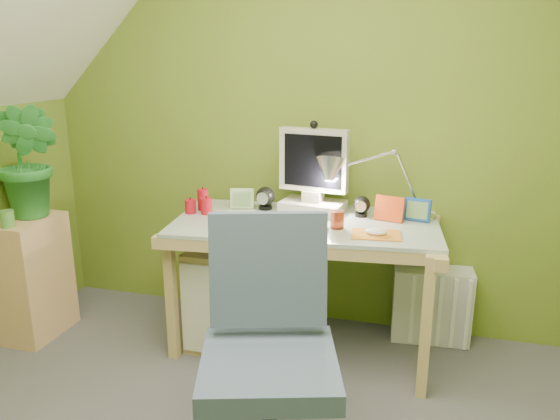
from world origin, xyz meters
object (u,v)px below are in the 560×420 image
(side_ledge, at_px, (33,277))
(potted_plant, at_px, (30,161))
(desk, at_px, (305,285))
(task_chair, at_px, (269,363))
(radiator, at_px, (431,305))
(monitor, at_px, (314,165))
(desk_lamp, at_px, (398,168))

(side_ledge, xyz_separation_m, potted_plant, (0.03, 0.05, 0.67))
(desk, xyz_separation_m, side_ledge, (-1.52, -0.27, -0.02))
(task_chair, distance_m, radiator, 1.43)
(radiator, bearing_deg, desk, -163.04)
(desk, height_order, task_chair, task_chair)
(potted_plant, xyz_separation_m, radiator, (2.16, 0.49, -0.80))
(potted_plant, bearing_deg, side_ledge, -124.27)
(desk, height_order, side_ledge, desk)
(potted_plant, bearing_deg, desk, 8.41)
(side_ledge, height_order, radiator, side_ledge)
(monitor, height_order, desk_lamp, desk_lamp)
(side_ledge, height_order, task_chair, task_chair)
(radiator, bearing_deg, side_ledge, -171.07)
(monitor, bearing_deg, task_chair, -77.98)
(potted_plant, relative_size, task_chair, 0.63)
(task_chair, bearing_deg, side_ledge, 138.61)
(desk_lamp, xyz_separation_m, task_chair, (-0.35, -1.18, -0.50))
(side_ledge, xyz_separation_m, radiator, (2.20, 0.54, -0.13))
(desk, bearing_deg, task_chair, -90.16)
(potted_plant, xyz_separation_m, task_chair, (1.59, -0.78, -0.51))
(side_ledge, distance_m, task_chair, 1.79)
(desk_lamp, relative_size, side_ledge, 0.77)
(potted_plant, height_order, radiator, potted_plant)
(desk, xyz_separation_m, task_chair, (0.10, -1.00, 0.14))
(monitor, distance_m, desk_lamp, 0.45)
(desk_lamp, distance_m, task_chair, 1.33)
(potted_plant, bearing_deg, task_chair, -26.20)
(monitor, bearing_deg, potted_plant, -157.77)
(desk_lamp, relative_size, task_chair, 0.54)
(desk, bearing_deg, side_ledge, -175.79)
(side_ledge, relative_size, radiator, 1.63)
(side_ledge, bearing_deg, task_chair, -24.27)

